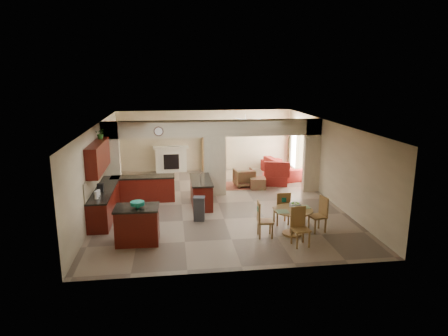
{
  "coord_description": "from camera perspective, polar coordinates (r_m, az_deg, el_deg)",
  "views": [
    {
      "loc": [
        -1.54,
        -13.27,
        4.42
      ],
      "look_at": [
        0.25,
        0.3,
        1.18
      ],
      "focal_mm": 32.0,
      "sensor_mm": 36.0,
      "label": 1
    }
  ],
  "objects": [
    {
      "name": "partition_right_pier",
      "position": [
        15.5,
        12.41,
        1.75
      ],
      "size": [
        0.6,
        0.25,
        2.8
      ],
      "primitive_type": "cube",
      "color": "beige",
      "rests_on": "floor"
    },
    {
      "name": "partition_left_pier",
      "position": [
        14.74,
        -15.77,
        0.98
      ],
      "size": [
        0.6,
        0.25,
        2.8
      ],
      "primitive_type": "cube",
      "color": "beige",
      "rests_on": "floor"
    },
    {
      "name": "plant",
      "position": [
        13.51,
        -17.22,
        4.72
      ],
      "size": [
        0.34,
        0.3,
        0.35
      ],
      "primitive_type": "imported",
      "rotation": [
        0.0,
        0.0,
        0.09
      ],
      "color": "#1C4E14",
      "rests_on": "upper_cabinets"
    },
    {
      "name": "drape_a_right",
      "position": [
        17.37,
        10.99,
        2.38
      ],
      "size": [
        0.1,
        0.28,
        2.3
      ],
      "primitive_type": "cube",
      "color": "#41221A",
      "rests_on": "wall_right"
    },
    {
      "name": "glazed_door",
      "position": [
        17.64,
        10.84,
        2.05
      ],
      "size": [
        0.02,
        0.7,
        2.1
      ],
      "primitive_type": "cube",
      "color": "white",
      "rests_on": "wall_right"
    },
    {
      "name": "trash_can",
      "position": [
        12.37,
        -3.57,
        -5.95
      ],
      "size": [
        0.37,
        0.33,
        0.7
      ],
      "primitive_type": "cube",
      "rotation": [
        0.0,
        0.0,
        -0.17
      ],
      "color": "#2F2F32",
      "rests_on": "floor"
    },
    {
      "name": "kitchen_counter",
      "position": [
        13.72,
        -14.42,
        -3.89
      ],
      "size": [
        2.52,
        3.29,
        1.48
      ],
      "color": "#3C0C07",
      "rests_on": "floor"
    },
    {
      "name": "wall_back",
      "position": [
        18.58,
        -2.67,
        3.94
      ],
      "size": [
        8.0,
        0.0,
        8.0
      ],
      "primitive_type": "plane",
      "rotation": [
        1.57,
        0.0,
        0.0
      ],
      "color": "beige",
      "rests_on": "floor"
    },
    {
      "name": "sofa",
      "position": [
        17.89,
        8.38,
        0.09
      ],
      "size": [
        2.71,
        1.5,
        0.75
      ],
      "primitive_type": "imported",
      "rotation": [
        0.0,
        0.0,
        1.78
      ],
      "color": "maroon",
      "rests_on": "floor"
    },
    {
      "name": "drape_b_right",
      "position": [
        18.96,
        9.38,
        3.35
      ],
      "size": [
        0.1,
        0.28,
        2.3
      ],
      "primitive_type": "cube",
      "color": "#41221A",
      "rests_on": "wall_right"
    },
    {
      "name": "ottoman",
      "position": [
        15.83,
        4.84,
        -2.15
      ],
      "size": [
        0.66,
        0.66,
        0.43
      ],
      "primitive_type": "cube",
      "rotation": [
        0.0,
        0.0,
        -0.12
      ],
      "color": "maroon",
      "rests_on": "floor"
    },
    {
      "name": "ceiling",
      "position": [
        13.45,
        -0.89,
        6.39
      ],
      "size": [
        10.0,
        10.0,
        0.0
      ],
      "primitive_type": "plane",
      "rotation": [
        3.14,
        0.0,
        0.0
      ],
      "color": "white",
      "rests_on": "wall_back"
    },
    {
      "name": "kitchen_island",
      "position": [
        10.97,
        -12.26,
        -7.92
      ],
      "size": [
        1.18,
        0.86,
        1.0
      ],
      "rotation": [
        0.0,
        0.0,
        -0.03
      ],
      "color": "#3C0C07",
      "rests_on": "floor"
    },
    {
      "name": "wall_right",
      "position": [
        14.69,
        14.82,
        0.99
      ],
      "size": [
        0.0,
        10.0,
        10.0
      ],
      "primitive_type": "plane",
      "rotation": [
        1.57,
        0.0,
        -1.57
      ],
      "color": "beige",
      "rests_on": "floor"
    },
    {
      "name": "upper_cabinets",
      "position": [
        12.92,
        -17.53,
        1.52
      ],
      "size": [
        0.35,
        2.4,
        0.9
      ],
      "primitive_type": "cube",
      "color": "#3C0C07",
      "rests_on": "wall_left"
    },
    {
      "name": "rug",
      "position": [
        16.22,
        2.5,
        -2.5
      ],
      "size": [
        1.6,
        1.3,
        0.01
      ],
      "primitive_type": "cube",
      "color": "#984A37",
      "rests_on": "floor"
    },
    {
      "name": "drape_a_left",
      "position": [
        16.26,
        12.31,
        1.57
      ],
      "size": [
        0.1,
        0.28,
        2.3
      ],
      "primitive_type": "cube",
      "color": "#41221A",
      "rests_on": "wall_right"
    },
    {
      "name": "chair_north",
      "position": [
        12.06,
        8.34,
        -5.55
      ],
      "size": [
        0.44,
        0.44,
        1.02
      ],
      "rotation": [
        0.0,
        0.0,
        3.18
      ],
      "color": "olive",
      "rests_on": "floor"
    },
    {
      "name": "drape_b_left",
      "position": [
        17.84,
        10.49,
        2.68
      ],
      "size": [
        0.1,
        0.28,
        2.3
      ],
      "primitive_type": "cube",
      "color": "#41221A",
      "rests_on": "wall_right"
    },
    {
      "name": "partition_center_pier",
      "position": [
        14.73,
        -1.32,
        0.27
      ],
      "size": [
        0.8,
        0.25,
        2.2
      ],
      "primitive_type": "cube",
      "color": "beige",
      "rests_on": "floor"
    },
    {
      "name": "armchair",
      "position": [
        16.06,
        2.89,
        -1.37
      ],
      "size": [
        0.85,
        0.87,
        0.71
      ],
      "primitive_type": "imported",
      "rotation": [
        0.0,
        0.0,
        3.27
      ],
      "color": "maroon",
      "rests_on": "floor"
    },
    {
      "name": "floor",
      "position": [
        14.07,
        -0.85,
        -5.01
      ],
      "size": [
        10.0,
        10.0,
        0.0
      ],
      "primitive_type": "plane",
      "color": "#7F6D58",
      "rests_on": "ground"
    },
    {
      "name": "dining_table",
      "position": [
        11.41,
        9.8,
        -7.01
      ],
      "size": [
        1.1,
        1.1,
        0.75
      ],
      "color": "olive",
      "rests_on": "floor"
    },
    {
      "name": "window_a",
      "position": [
        16.83,
        11.76,
        1.99
      ],
      "size": [
        0.02,
        0.9,
        1.9
      ],
      "primitive_type": "cube",
      "color": "white",
      "rests_on": "wall_right"
    },
    {
      "name": "chair_east",
      "position": [
        11.79,
        13.57,
        -6.23
      ],
      "size": [
        0.5,
        0.5,
        1.02
      ],
      "rotation": [
        0.0,
        0.0,
        4.93
      ],
      "color": "olive",
      "rests_on": "floor"
    },
    {
      "name": "chair_west",
      "position": [
        11.12,
        5.49,
        -7.11
      ],
      "size": [
        0.45,
        0.45,
        1.02
      ],
      "rotation": [
        0.0,
        0.0,
        1.5
      ],
      "color": "olive",
      "rests_on": "floor"
    },
    {
      "name": "fruit_bowl",
      "position": [
        11.36,
        10.13,
        -5.31
      ],
      "size": [
        0.33,
        0.33,
        0.18
      ],
      "primitive_type": "cylinder",
      "color": "#6AC42A",
      "rests_on": "dining_table"
    },
    {
      "name": "teal_bowl",
      "position": [
        10.71,
        -12.25,
        -5.14
      ],
      "size": [
        0.36,
        0.36,
        0.17
      ],
      "primitive_type": "cylinder",
      "color": "#128068",
      "rests_on": "kitchen_island"
    },
    {
      "name": "chair_south",
      "position": [
        10.78,
        10.73,
        -7.97
      ],
      "size": [
        0.47,
        0.47,
        1.02
      ],
      "rotation": [
        0.0,
        0.0,
        0.14
      ],
      "color": "olive",
      "rests_on": "floor"
    },
    {
      "name": "ceiling_fan",
      "position": [
        16.65,
        3.07,
        6.87
      ],
      "size": [
        1.0,
        1.0,
        0.1
      ],
      "primitive_type": "cylinder",
      "color": "white",
      "rests_on": "ceiling"
    },
    {
      "name": "wall_clock",
      "position": [
        14.26,
        -9.33,
        5.19
      ],
      "size": [
        0.34,
        0.03,
        0.34
      ],
      "primitive_type": "cylinder",
      "rotation": [
        1.57,
        0.0,
        0.0
      ],
      "color": "#4B2819",
      "rests_on": "partition_header"
    },
    {
      "name": "fireplace",
      "position": [
        18.5,
        -7.54,
        1.32
      ],
      "size": [
        1.6,
        0.35,
        1.2
      ],
      "color": "beige",
      "rests_on": "floor"
    },
    {
      "name": "partition_header",
      "position": [
        14.48,
        -1.35,
        5.68
      ],
      "size": [
        8.0,
        0.25,
        0.6
      ],
      "primitive_type": "cube",
      "color": "beige",
      "rests_on": "partition_center_pier"
    },
    {
      "name": "window_b",
      "position": [
        18.41,
        10.04,
        3.03
      ],
      "size": [
        0.02,
        0.9,
        1.9
      ],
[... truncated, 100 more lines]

